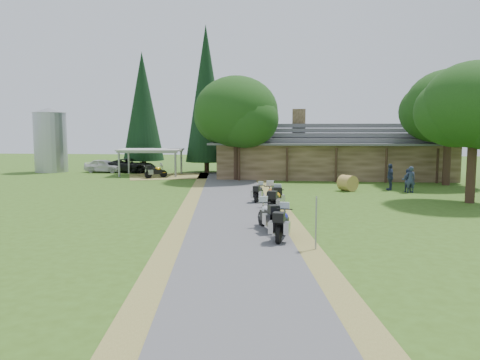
# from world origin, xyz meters

# --- Properties ---
(ground) EXTENTS (120.00, 120.00, 0.00)m
(ground) POSITION_xyz_m (0.00, 0.00, 0.00)
(ground) COLOR #345117
(ground) RESTS_ON ground
(driveway) EXTENTS (51.95, 51.95, 0.00)m
(driveway) POSITION_xyz_m (-0.50, 4.00, 0.00)
(driveway) COLOR #4D4D50
(driveway) RESTS_ON ground
(lodge) EXTENTS (21.40, 9.40, 4.90)m
(lodge) POSITION_xyz_m (6.00, 24.00, 2.45)
(lodge) COLOR #4F3F28
(lodge) RESTS_ON ground
(silo) EXTENTS (3.52, 3.52, 6.49)m
(silo) POSITION_xyz_m (-21.99, 25.86, 3.24)
(silo) COLOR gray
(silo) RESTS_ON ground
(carport) EXTENTS (6.00, 4.23, 2.49)m
(carport) POSITION_xyz_m (-10.79, 23.46, 1.24)
(carport) COLOR beige
(carport) RESTS_ON ground
(car_white_sedan) EXTENTS (2.89, 5.37, 1.70)m
(car_white_sedan) POSITION_xyz_m (-16.41, 25.89, 0.85)
(car_white_sedan) COLOR silver
(car_white_sedan) RESTS_ON ground
(car_dark_suv) EXTENTS (2.94, 5.69, 2.09)m
(car_dark_suv) POSITION_xyz_m (-13.69, 26.17, 1.05)
(car_dark_suv) COLOR black
(car_dark_suv) RESTS_ON ground
(motorcycle_row_a) EXTENTS (0.94, 2.08, 1.37)m
(motorcycle_row_a) POSITION_xyz_m (2.01, -1.24, 0.69)
(motorcycle_row_a) COLOR #232397
(motorcycle_row_a) RESTS_ON ground
(motorcycle_row_b) EXTENTS (1.33, 2.09, 1.36)m
(motorcycle_row_b) POSITION_xyz_m (1.35, 0.41, 0.68)
(motorcycle_row_b) COLOR #B7B9C0
(motorcycle_row_b) RESTS_ON ground
(motorcycle_row_c) EXTENTS (1.01, 2.19, 1.44)m
(motorcycle_row_c) POSITION_xyz_m (1.55, 4.40, 0.72)
(motorcycle_row_c) COLOR orange
(motorcycle_row_c) RESTS_ON ground
(motorcycle_row_d) EXTENTS (1.29, 2.25, 1.46)m
(motorcycle_row_d) POSITION_xyz_m (1.36, 5.75, 0.73)
(motorcycle_row_d) COLOR orange
(motorcycle_row_d) RESTS_ON ground
(motorcycle_row_e) EXTENTS (0.82, 1.74, 1.15)m
(motorcycle_row_e) POSITION_xyz_m (0.43, 8.34, 0.57)
(motorcycle_row_e) COLOR black
(motorcycle_row_e) RESTS_ON ground
(motorcycle_carport_a) EXTENTS (1.81, 1.76, 1.30)m
(motorcycle_carport_a) POSITION_xyz_m (-9.65, 21.08, 0.65)
(motorcycle_carport_a) COLOR yellow
(motorcycle_carport_a) RESTS_ON ground
(person_a) EXTENTS (0.63, 0.48, 2.13)m
(person_a) POSITION_xyz_m (10.43, 13.42, 1.06)
(person_a) COLOR #2B3551
(person_a) RESTS_ON ground
(person_b) EXTENTS (0.66, 0.59, 1.89)m
(person_b) POSITION_xyz_m (10.33, 13.77, 0.95)
(person_b) COLOR #2B3551
(person_b) RESTS_ON ground
(person_c) EXTENTS (0.48, 0.65, 2.22)m
(person_c) POSITION_xyz_m (9.34, 14.69, 1.11)
(person_c) COLOR #2B3551
(person_c) RESTS_ON ground
(hay_bale) EXTENTS (1.51, 1.49, 1.12)m
(hay_bale) POSITION_xyz_m (6.30, 13.90, 0.56)
(hay_bale) COLOR olive
(hay_bale) RESTS_ON ground
(sign_post) EXTENTS (0.35, 0.06, 1.94)m
(sign_post) POSITION_xyz_m (3.24, -2.70, 0.97)
(sign_post) COLOR gray
(sign_post) RESTS_ON ground
(oak_lodge_left) EXTENTS (7.03, 7.03, 9.37)m
(oak_lodge_left) POSITION_xyz_m (-2.33, 20.18, 4.68)
(oak_lodge_left) COLOR #16330F
(oak_lodge_left) RESTS_ON ground
(oak_lodge_right) EXTENTS (6.63, 6.63, 9.83)m
(oak_lodge_right) POSITION_xyz_m (14.34, 18.37, 4.91)
(oak_lodge_right) COLOR #16330F
(oak_lodge_right) RESTS_ON ground
(oak_driveway) EXTENTS (5.89, 5.89, 9.25)m
(oak_driveway) POSITION_xyz_m (12.82, 9.23, 4.62)
(oak_driveway) COLOR #16330F
(oak_driveway) RESTS_ON ground
(cedar_near) EXTENTS (4.18, 4.18, 14.58)m
(cedar_near) POSITION_xyz_m (-6.13, 27.00, 7.29)
(cedar_near) COLOR black
(cedar_near) RESTS_ON ground
(cedar_far) EXTENTS (4.21, 4.21, 12.28)m
(cedar_far) POSITION_xyz_m (-13.04, 28.27, 6.14)
(cedar_far) COLOR black
(cedar_far) RESTS_ON ground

